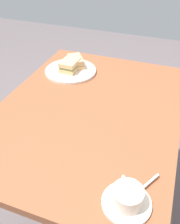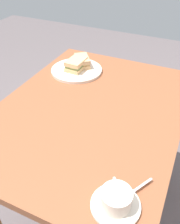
{
  "view_description": "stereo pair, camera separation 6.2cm",
  "coord_description": "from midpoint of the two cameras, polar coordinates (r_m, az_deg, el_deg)",
  "views": [
    {
      "loc": [
        -0.79,
        -0.3,
        1.4
      ],
      "look_at": [
        -0.06,
        -0.03,
        0.8
      ],
      "focal_mm": 39.41,
      "sensor_mm": 36.0,
      "label": 1
    },
    {
      "loc": [
        -0.77,
        -0.35,
        1.4
      ],
      "look_at": [
        -0.06,
        -0.03,
        0.8
      ],
      "focal_mm": 39.41,
      "sensor_mm": 36.0,
      "label": 2
    }
  ],
  "objects": [
    {
      "name": "ground_plane",
      "position": [
        1.64,
        -1.36,
        -21.18
      ],
      "size": [
        6.0,
        6.0,
        0.0
      ],
      "primitive_type": "plane",
      "color": "#625759"
    },
    {
      "name": "dining_table",
      "position": [
        1.16,
        -1.79,
        -5.72
      ],
      "size": [
        1.02,
        0.76,
        0.77
      ],
      "color": "brown",
      "rests_on": "ground_plane"
    },
    {
      "name": "sandwich_plate",
      "position": [
        1.32,
        -5.87,
        9.46
      ],
      "size": [
        0.27,
        0.27,
        0.01
      ],
      "primitive_type": "cylinder",
      "color": "beige",
      "rests_on": "dining_table"
    },
    {
      "name": "sandwich_front",
      "position": [
        1.31,
        -6.02,
        10.75
      ],
      "size": [
        0.12,
        0.09,
        0.05
      ],
      "color": "#DFB376",
      "rests_on": "sandwich_plate"
    },
    {
      "name": "sandwich_back",
      "position": [
        1.35,
        -4.68,
        11.56
      ],
      "size": [
        0.13,
        0.12,
        0.05
      ],
      "color": "tan",
      "rests_on": "sandwich_plate"
    },
    {
      "name": "coffee_saucer",
      "position": [
        0.74,
        5.91,
        -20.34
      ],
      "size": [
        0.14,
        0.14,
        0.01
      ],
      "primitive_type": "cylinder",
      "color": "beige",
      "rests_on": "dining_table"
    },
    {
      "name": "coffee_cup",
      "position": [
        0.71,
        6.06,
        -18.81
      ],
      "size": [
        0.11,
        0.09,
        0.05
      ],
      "color": "beige",
      "rests_on": "coffee_saucer"
    },
    {
      "name": "spoon",
      "position": [
        0.77,
        10.24,
        -16.61
      ],
      "size": [
        0.09,
        0.06,
        0.01
      ],
      "color": "silver",
      "rests_on": "coffee_saucer"
    }
  ]
}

